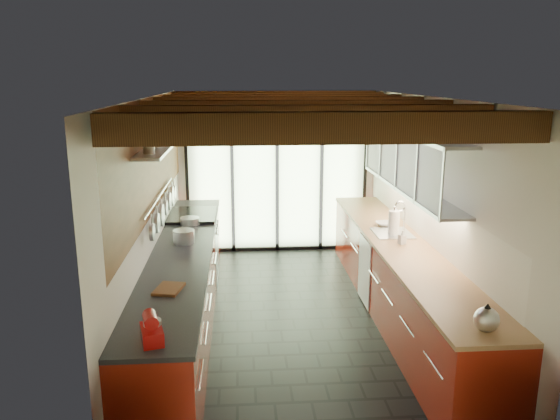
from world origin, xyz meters
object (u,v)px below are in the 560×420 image
at_px(kettle, 487,318).
at_px(soap_bottle, 402,237).
at_px(paper_towel, 394,223).
at_px(stand_mixer, 152,329).
at_px(bowl, 384,224).

bearing_deg(kettle, soap_bottle, 90.00).
bearing_deg(kettle, paper_towel, 90.00).
height_order(stand_mixer, kettle, stand_mixer).
bearing_deg(bowl, stand_mixer, -130.26).
height_order(soap_bottle, bowl, soap_bottle).
height_order(paper_towel, soap_bottle, paper_towel).
xyz_separation_m(stand_mixer, paper_towel, (2.54, 2.58, 0.06)).
relative_size(stand_mixer, kettle, 1.10).
distance_m(kettle, soap_bottle, 2.23).
xyz_separation_m(soap_bottle, bowl, (0.00, 0.78, -0.05)).
distance_m(stand_mixer, bowl, 3.93).
bearing_deg(stand_mixer, paper_towel, 45.42).
xyz_separation_m(paper_towel, soap_bottle, (0.00, -0.36, -0.07)).
bearing_deg(bowl, kettle, -90.00).
height_order(kettle, bowl, kettle).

